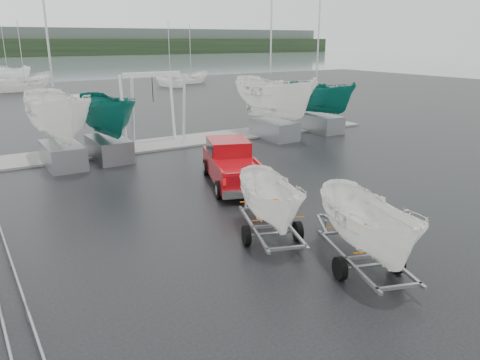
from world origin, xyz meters
TOP-DOWN VIEW (x-y plane):
  - ground_plane at (0.00, 0.00)m, footprint 120.00×120.00m
  - dock at (0.00, 13.00)m, footprint 30.00×3.00m
  - pickup_truck at (0.24, 4.46)m, footprint 3.44×5.55m
  - trailer_hitched at (-1.80, -1.28)m, footprint 2.32×3.79m
  - trailer_parked at (-0.90, -4.27)m, footprint 2.28×3.79m
  - boat_hoist at (0.26, 13.00)m, footprint 3.30×2.18m
  - keelboat_0 at (-5.24, 11.00)m, footprint 2.55×3.20m
  - keelboat_1 at (-2.95, 11.20)m, footprint 2.20×3.20m
  - keelboat_2 at (7.21, 11.00)m, footprint 2.71×3.20m
  - keelboat_3 at (11.13, 11.30)m, footprint 2.22×3.20m
  - moored_boat_1 at (-1.40, 49.52)m, footprint 4.17×4.14m
  - moored_boat_2 at (15.09, 44.48)m, footprint 2.56×2.60m
  - moored_boat_3 at (19.64, 47.79)m, footprint 3.06×3.02m
  - moored_boat_5 at (-0.67, 72.87)m, footprint 4.32×4.31m

SIDE VIEW (x-z plane):
  - ground_plane at x=0.00m, z-range 0.00..0.00m
  - moored_boat_5 at x=-0.67m, z-range -6.00..6.01m
  - moored_boat_1 at x=-1.40m, z-range -5.98..5.99m
  - moored_boat_3 at x=19.64m, z-range -5.56..5.57m
  - moored_boat_2 at x=15.09m, z-range -5.32..5.34m
  - dock at x=0.00m, z-range -0.01..0.11m
  - pickup_truck at x=0.24m, z-range 0.04..1.78m
  - trailer_hitched at x=-1.80m, z-range 0.20..4.71m
  - trailer_parked at x=-0.90m, z-range 0.21..4.97m
  - boat_hoist at x=0.26m, z-range 0.61..4.73m
  - keelboat_1 at x=-2.95m, z-range -0.01..6.95m
  - keelboat_3 at x=11.13m, z-range -1.69..8.70m
  - keelboat_0 at x=-5.24m, z-range -1.30..9.42m
  - keelboat_2 at x=7.21m, z-range -1.13..9.76m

